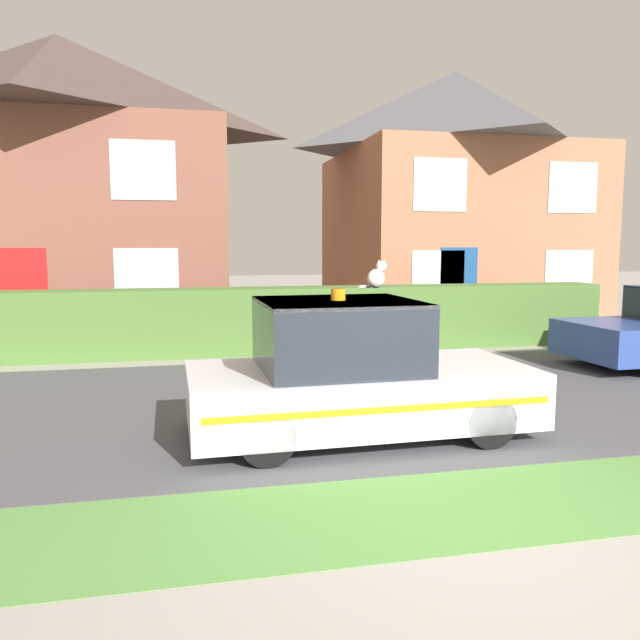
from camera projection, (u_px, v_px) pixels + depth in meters
ground_plane at (474, 535)px, 4.68m from camera, size 80.00×80.00×0.00m
road_strip at (337, 399)px, 8.80m from camera, size 28.00×5.98×0.01m
lawn_verge at (447, 508)px, 5.16m from camera, size 28.00×1.52×0.01m
garden_hedge at (282, 320)px, 12.59m from camera, size 13.90×0.88×1.31m
police_car at (353, 374)px, 7.07m from camera, size 3.89×1.88×1.67m
cat at (377, 277)px, 6.96m from camera, size 0.37×0.29×0.32m
house_left at (62, 180)px, 16.48m from camera, size 8.61×7.05×7.56m
house_right at (453, 193)px, 18.97m from camera, size 7.03×6.95×7.30m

